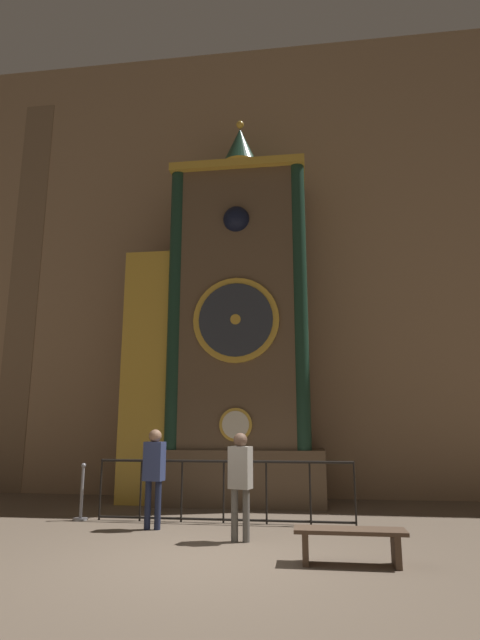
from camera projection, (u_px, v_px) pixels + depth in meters
name	position (u px, v px, depth m)	size (l,w,h in m)	color
ground_plane	(205.00, 559.00, 6.64)	(28.00, 28.00, 0.00)	brown
cathedral_back_wall	(249.00, 254.00, 13.84)	(24.00, 0.32, 12.82)	#997A5B
clock_tower	(225.00, 333.00, 12.21)	(4.72, 1.78, 9.76)	brown
railing_fence	(224.00, 488.00, 9.24)	(4.81, 0.05, 1.11)	black
visitor_near	(154.00, 468.00, 8.75)	(0.37, 0.27, 1.68)	#1B213A
visitor_far	(240.00, 475.00, 7.83)	(0.39, 0.31, 1.63)	#58554F
stanchion_post	(81.00, 501.00, 9.45)	(0.28, 0.28, 1.04)	gray
visitor_bench	(350.00, 539.00, 6.42)	(1.43, 0.40, 0.44)	brown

